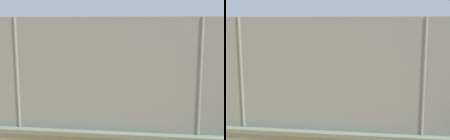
{
  "view_description": "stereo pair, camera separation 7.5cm",
  "coord_description": "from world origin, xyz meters",
  "views": [
    {
      "loc": [
        -1.66,
        18.88,
        3.24
      ],
      "look_at": [
        -0.47,
        7.87,
        1.48
      ],
      "focal_mm": 48.54,
      "sensor_mm": 36.0,
      "label": 1
    },
    {
      "loc": [
        -1.74,
        18.87,
        3.24
      ],
      "look_at": [
        -0.47,
        7.87,
        1.48
      ],
      "focal_mm": 48.54,
      "sensor_mm": 36.0,
      "label": 2
    }
  ],
  "objects": [
    {
      "name": "player_foreground_swinging",
      "position": [
        -1.74,
        0.66,
        0.99
      ],
      "size": [
        0.75,
        1.27,
        1.67
      ],
      "color": "#591919",
      "rests_on": "ground_plane"
    },
    {
      "name": "ground_plane",
      "position": [
        0.0,
        0.0,
        0.0
      ],
      "size": [
        260.0,
        260.0,
        0.0
      ],
      "primitive_type": "plane",
      "color": "#B27247"
    },
    {
      "name": "sports_ball",
      "position": [
        -2.43,
        2.24,
        0.04
      ],
      "size": [
        0.09,
        0.09,
        0.09
      ],
      "primitive_type": "sphere",
      "color": "white",
      "rests_on": "ground_plane"
    },
    {
      "name": "fence_panel_on_wall",
      "position": [
        0.64,
        13.67,
        2.32
      ],
      "size": [
        25.95,
        0.57,
        2.03
      ],
      "color": "slate",
      "rests_on": "perimeter_wall"
    },
    {
      "name": "player_crossing_court",
      "position": [
        1.3,
        2.14,
        0.87
      ],
      "size": [
        0.78,
        0.71,
        1.5
      ],
      "color": "black",
      "rests_on": "ground_plane"
    },
    {
      "name": "player_baseline_waiting",
      "position": [
        -2.38,
        8.65,
        0.93
      ],
      "size": [
        0.89,
        0.72,
        1.58
      ],
      "color": "black",
      "rests_on": "ground_plane"
    }
  ]
}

